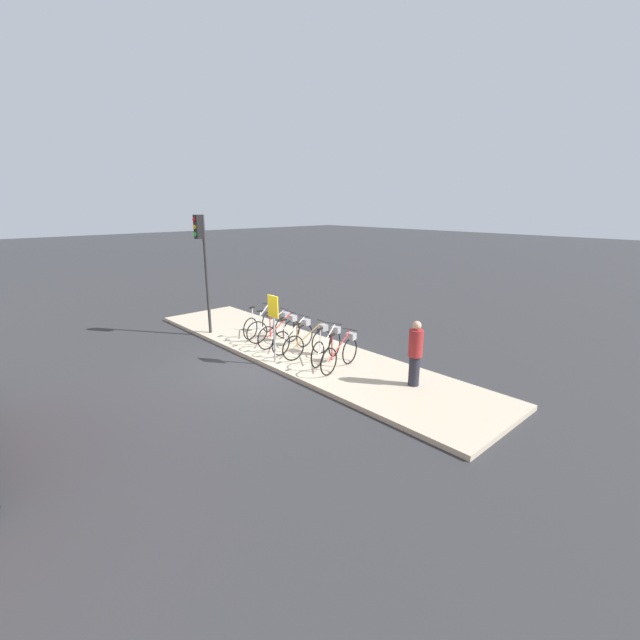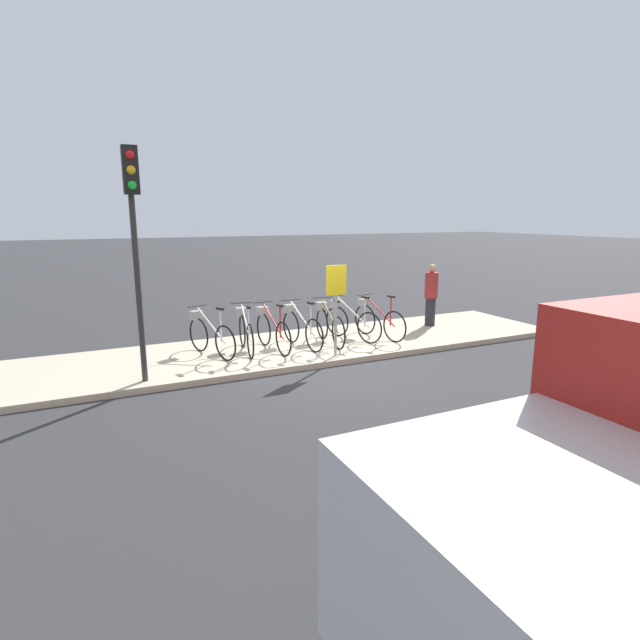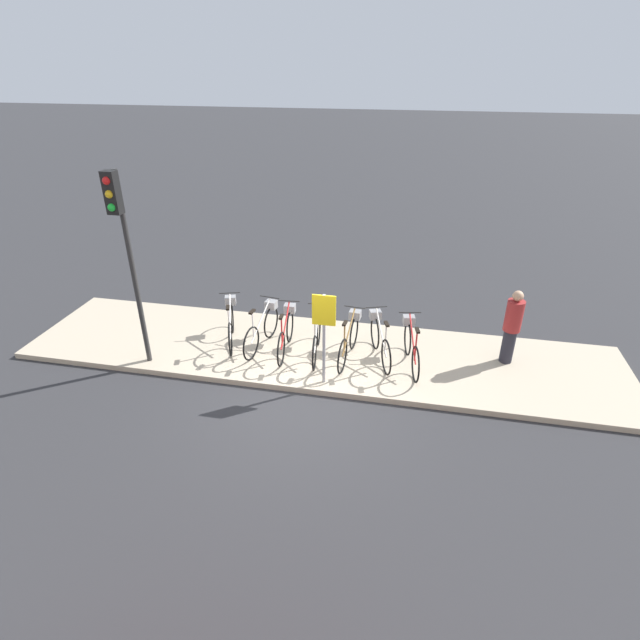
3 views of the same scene
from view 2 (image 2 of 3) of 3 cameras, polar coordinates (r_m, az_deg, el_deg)
The scene contains 12 objects.
ground_plane at distance 9.98m, azimuth 0.86°, elevation -5.43°, with size 120.00×120.00×0.00m, color #2D2D30.
sidewalk at distance 11.22m, azimuth -2.43°, elevation -3.15°, with size 12.79×2.89×0.12m.
parked_bicycle_0 at distance 10.53m, azimuth -12.57°, elevation -1.52°, with size 0.67×1.65×1.06m.
parked_bicycle_1 at distance 10.67m, azimuth -8.54°, elevation -1.20°, with size 0.46×1.72×1.06m.
parked_bicycle_2 at distance 10.74m, azimuth -5.58°, elevation -1.02°, with size 0.46×1.73×1.06m.
parked_bicycle_3 at distance 10.98m, azimuth -2.28°, elevation -0.69°, with size 0.46×1.72×1.06m.
parked_bicycle_4 at distance 11.26m, azimuth 0.98°, elevation -0.37°, with size 0.46×1.73×1.06m.
parked_bicycle_5 at distance 11.64m, azimuth 3.44°, elevation 0.02°, with size 0.68×1.65×1.06m.
parked_bicycle_6 at distance 11.86m, azimuth 6.50°, elevation 0.19°, with size 0.52×1.71×1.06m.
pedestrian at distance 13.31m, azimuth 12.57°, elevation 2.94°, with size 0.34×0.34×1.61m.
traffic_light at distance 8.81m, azimuth -20.53°, elevation 10.84°, with size 0.24×0.40×3.93m.
sign_post at distance 10.05m, azimuth 1.84°, elevation 2.92°, with size 0.44×0.07×1.88m.
Camera 2 is at (-4.25, -8.52, 2.99)m, focal length 28.00 mm.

